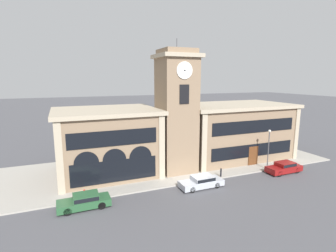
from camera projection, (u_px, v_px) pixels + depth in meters
The scene contains 11 objects.
ground_plane at pixel (192, 184), 29.48m from camera, with size 300.00×300.00×0.00m, color #4C4C51.
sidewalk_kerb at pixel (169, 165), 35.70m from camera, with size 44.64×13.70×0.15m.
clock_tower at pixel (176, 112), 32.23m from camera, with size 4.94×4.94×16.30m.
town_hall_left_wing at pixel (107, 142), 32.08m from camera, with size 12.26×9.99×8.05m.
town_hall_right_wing at pixel (233, 130), 39.02m from camera, with size 16.60×9.99×7.98m.
parked_car_near at pixel (85, 201), 23.85m from camera, with size 4.69×1.91×1.33m.
parked_car_mid at pixel (202, 181), 28.39m from camera, with size 4.85×1.92×1.29m.
parked_car_far at pixel (284, 167), 32.77m from camera, with size 4.65×1.83×1.37m.
street_lamp at pixel (269, 143), 33.23m from camera, with size 0.36×0.36×5.17m.
bollard at pixel (221, 172), 31.09m from camera, with size 0.18×0.18×1.06m.
fire_hydrant at pixel (84, 194), 25.59m from camera, with size 0.22×0.22×0.87m.
Camera 1 is at (-13.10, -24.70, 11.72)m, focal length 28.00 mm.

